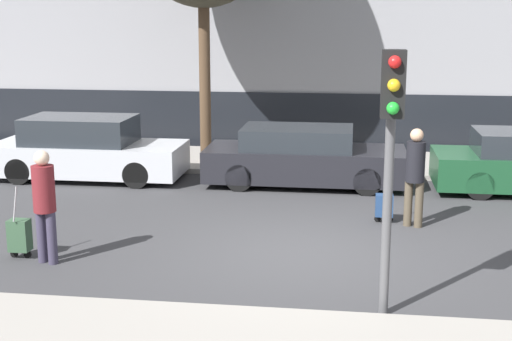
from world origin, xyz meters
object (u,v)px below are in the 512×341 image
(parked_car_1, at_px, (303,158))
(pedestrian_left, at_px, (44,200))
(trolley_right, at_px, (384,205))
(parked_bicycle, at_px, (510,153))
(pedestrian_right, at_px, (415,171))
(trolley_left, at_px, (19,235))
(parked_car_0, at_px, (86,150))
(traffic_light, at_px, (391,130))

(parked_car_1, xyz_separation_m, pedestrian_left, (-3.56, -5.72, 0.39))
(trolley_right, relative_size, parked_bicycle, 0.60)
(pedestrian_right, xyz_separation_m, trolley_right, (-0.51, 0.20, -0.71))
(pedestrian_right, bearing_deg, parked_bicycle, 82.40)
(pedestrian_left, bearing_deg, pedestrian_right, 42.43)
(trolley_left, bearing_deg, parked_car_0, 100.15)
(parked_car_1, relative_size, trolley_left, 3.82)
(parked_car_0, xyz_separation_m, pedestrian_left, (1.51, -5.67, 0.34))
(parked_car_1, distance_m, pedestrian_right, 3.72)
(pedestrian_left, height_order, parked_bicycle, pedestrian_left)
(trolley_left, xyz_separation_m, trolley_right, (5.78, 2.79, -0.05))
(traffic_light, bearing_deg, pedestrian_right, 80.66)
(trolley_right, bearing_deg, trolley_left, -154.28)
(trolley_left, distance_m, trolley_right, 6.42)
(parked_car_0, xyz_separation_m, parked_car_1, (5.07, 0.04, -0.05))
(parked_car_0, distance_m, pedestrian_left, 5.88)
(parked_car_0, xyz_separation_m, parked_bicycle, (9.96, 1.95, -0.19))
(parked_bicycle, bearing_deg, trolley_right, -124.31)
(trolley_left, bearing_deg, pedestrian_left, -16.91)
(parked_car_0, xyz_separation_m, traffic_light, (6.60, -7.06, 1.75))
(parked_car_1, xyz_separation_m, pedestrian_right, (2.21, -2.97, 0.41))
(traffic_light, bearing_deg, parked_car_1, 102.17)
(trolley_right, xyz_separation_m, parked_bicycle, (3.19, 4.67, 0.17))
(trolley_left, distance_m, parked_bicycle, 11.67)
(pedestrian_left, bearing_deg, trolley_left, -179.94)
(pedestrian_left, relative_size, parked_bicycle, 1.01)
(parked_car_0, bearing_deg, pedestrian_left, -75.06)
(pedestrian_right, bearing_deg, traffic_light, -78.15)
(parked_car_1, height_order, trolley_left, parked_car_1)
(parked_car_0, relative_size, pedestrian_right, 2.47)
(pedestrian_right, distance_m, trolley_right, 0.90)
(pedestrian_right, bearing_deg, trolley_right, -179.93)
(traffic_light, bearing_deg, parked_bicycle, 69.56)
(parked_car_1, height_order, pedestrian_left, pedestrian_left)
(trolley_right, bearing_deg, pedestrian_left, -150.74)
(parked_car_1, relative_size, traffic_light, 1.32)
(parked_car_0, distance_m, traffic_light, 9.82)
(parked_car_0, height_order, trolley_right, parked_car_0)
(trolley_left, bearing_deg, parked_car_1, 53.68)
(pedestrian_right, distance_m, traffic_light, 4.42)
(parked_car_0, relative_size, pedestrian_left, 2.50)
(trolley_left, height_order, parked_bicycle, trolley_left)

